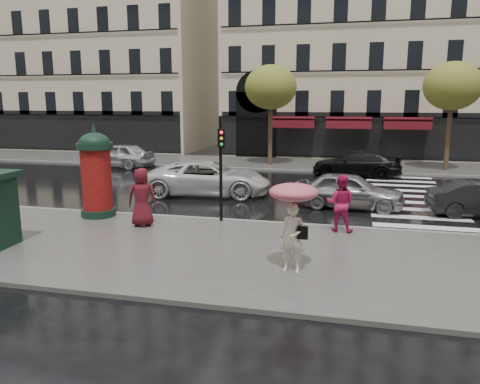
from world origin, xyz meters
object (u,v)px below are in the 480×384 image
(car_black, at_px, (357,164))
(traffic_light, at_px, (221,159))
(woman_red, at_px, (340,203))
(car_white, at_px, (208,178))
(car_silver, at_px, (349,190))
(man_burgundy, at_px, (142,197))
(car_far_silver, at_px, (119,155))
(woman_umbrella, at_px, (293,212))
(morris_column, at_px, (96,171))

(car_black, bearing_deg, traffic_light, -15.08)
(woman_red, distance_m, car_white, 8.08)
(car_silver, relative_size, car_white, 0.75)
(woman_red, height_order, man_burgundy, man_burgundy)
(car_white, xyz_separation_m, car_far_silver, (-8.48, 7.36, 0.01))
(woman_umbrella, xyz_separation_m, car_black, (1.59, 16.65, -0.91))
(morris_column, height_order, car_silver, morris_column)
(car_silver, xyz_separation_m, car_black, (0.31, 8.57, -0.01))
(traffic_light, xyz_separation_m, car_silver, (4.37, 3.70, -1.62))
(morris_column, relative_size, car_white, 0.60)
(car_far_silver, bearing_deg, man_burgundy, 36.08)
(woman_umbrella, xyz_separation_m, man_burgundy, (-5.53, 3.14, -0.53))
(car_far_silver, bearing_deg, car_silver, 65.29)
(man_burgundy, xyz_separation_m, car_silver, (6.81, 4.94, -0.38))
(car_silver, bearing_deg, car_white, 84.79)
(car_silver, bearing_deg, man_burgundy, 131.47)
(woman_umbrella, bearing_deg, traffic_light, 125.18)
(traffic_light, bearing_deg, woman_umbrella, -54.82)
(traffic_light, bearing_deg, woman_red, -4.63)
(woman_umbrella, bearing_deg, morris_column, 152.38)
(woman_red, xyz_separation_m, car_silver, (0.26, 4.03, -0.31))
(man_burgundy, xyz_separation_m, car_black, (7.12, 13.51, -0.39))
(car_far_silver, bearing_deg, traffic_light, 45.80)
(car_black, xyz_separation_m, car_far_silver, (-15.18, 0.00, 0.07))
(woman_red, xyz_separation_m, car_white, (-6.14, 5.24, -0.25))
(man_burgundy, bearing_deg, car_white, -109.03)
(car_silver, height_order, car_far_silver, car_far_silver)
(traffic_light, xyz_separation_m, car_black, (4.68, 12.27, -1.62))
(woman_umbrella, xyz_separation_m, morris_column, (-7.75, 4.05, 0.14))
(car_black, distance_m, car_far_silver, 15.18)
(car_white, height_order, car_far_silver, car_far_silver)
(man_burgundy, bearing_deg, car_black, -133.00)
(man_burgundy, height_order, car_silver, man_burgundy)
(woman_umbrella, height_order, woman_red, woman_umbrella)
(man_burgundy, distance_m, car_far_silver, 15.74)
(man_burgundy, bearing_deg, traffic_light, -168.20)
(traffic_light, bearing_deg, car_white, 112.41)
(woman_red, bearing_deg, morris_column, 6.39)
(traffic_light, bearing_deg, morris_column, -175.90)
(man_burgundy, xyz_separation_m, car_white, (0.41, 6.15, -0.32))
(car_white, bearing_deg, car_far_silver, 41.63)
(woman_umbrella, bearing_deg, car_black, 84.54)
(morris_column, relative_size, car_black, 0.69)
(woman_red, distance_m, car_silver, 4.05)
(woman_umbrella, height_order, car_silver, woman_umbrella)
(woman_umbrella, relative_size, car_silver, 0.53)
(woman_red, bearing_deg, woman_umbrella, 82.16)
(woman_red, height_order, car_silver, woman_red)
(woman_umbrella, distance_m, morris_column, 8.74)
(traffic_light, height_order, car_white, traffic_light)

